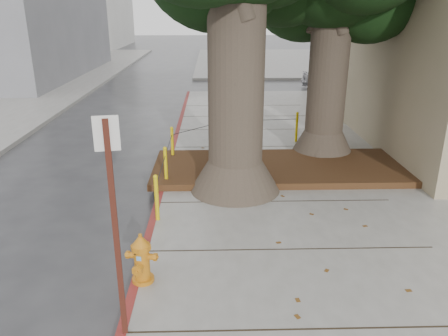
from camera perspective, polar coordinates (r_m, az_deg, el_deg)
The scene contains 10 objects.
ground at distance 7.74m, azimuth 4.76°, elevation -11.53°, with size 140.00×140.00×0.00m, color #28282B.
sidewalk_far at distance 37.39m, azimuth 9.20°, elevation 13.66°, with size 16.00×20.00×0.15m, color slate.
curb_red at distance 9.95m, azimuth -8.33°, elevation -3.69°, with size 0.14×26.00×0.16m, color maroon.
planter_bed at distance 11.25m, azimuth 7.26°, elevation 0.05°, with size 6.40×2.60×0.16m, color black.
bollard_ring at distance 11.44m, azimuth -1.79°, elevation 2.82°, with size 3.79×5.39×0.95m.
fire_hydrant at distance 6.76m, azimuth -10.71°, elevation -11.57°, with size 0.43×0.40×0.80m.
signpost at distance 5.23m, azimuth -14.10°, elevation -6.56°, with size 0.28×0.08×2.83m.
car_silver at distance 24.85m, azimuth 14.33°, elevation 11.45°, with size 1.43×3.56×1.21m, color #A7A6AB.
car_red at distance 26.38m, azimuth 22.21°, elevation 10.95°, with size 1.17×3.35×1.10m, color #99260D.
car_dark at distance 27.65m, azimuth -23.53°, elevation 11.34°, with size 1.82×4.48×1.30m, color black.
Camera 1 is at (-0.81, -6.55, 4.04)m, focal length 35.00 mm.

